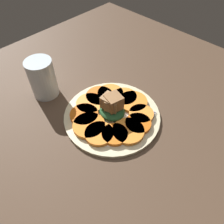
{
  "coord_description": "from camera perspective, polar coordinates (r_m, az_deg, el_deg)",
  "views": [
    {
      "loc": [
        -30.16,
        31.27,
        53.23
      ],
      "look_at": [
        0.0,
        0.0,
        4.1
      ],
      "focal_mm": 35.0,
      "sensor_mm": 36.0,
      "label": 1
    }
  ],
  "objects": [
    {
      "name": "carrot_slice_7",
      "position": [
        0.71,
        -3.26,
        4.14
      ],
      "size": [
        8.8,
        8.8,
        1.13
      ],
      "primitive_type": "cylinder",
      "color": "orange",
      "rests_on": "plate"
    },
    {
      "name": "carrot_slice_6",
      "position": [
        0.72,
        -0.42,
        4.81
      ],
      "size": [
        8.46,
        8.46,
        1.13
      ],
      "primitive_type": "cylinder",
      "color": "orange",
      "rests_on": "plate"
    },
    {
      "name": "carrot_slice_8",
      "position": [
        0.69,
        -5.78,
        2.2
      ],
      "size": [
        8.67,
        8.67,
        1.13
      ],
      "primitive_type": "cylinder",
      "color": "#F99539",
      "rests_on": "plate"
    },
    {
      "name": "center_pile",
      "position": [
        0.64,
        0.02,
        1.54
      ],
      "size": [
        7.96,
        7.16,
        7.07
      ],
      "color": "#235128",
      "rests_on": "plate"
    },
    {
      "name": "plate",
      "position": [
        0.67,
        0.0,
        -0.9
      ],
      "size": [
        29.24,
        29.24,
        1.05
      ],
      "color": "beige",
      "rests_on": "table_slab"
    },
    {
      "name": "carrot_slice_11",
      "position": [
        0.61,
        -3.37,
        -5.67
      ],
      "size": [
        8.17,
        8.17,
        1.13
      ],
      "primitive_type": "cylinder",
      "color": "orange",
      "rests_on": "plate"
    },
    {
      "name": "carrot_slice_5",
      "position": [
        0.71,
        3.3,
        3.95
      ],
      "size": [
        7.87,
        7.87,
        1.13
      ],
      "primitive_type": "cylinder",
      "color": "orange",
      "rests_on": "plate"
    },
    {
      "name": "carrot_slice_10",
      "position": [
        0.63,
        -6.04,
        -3.53
      ],
      "size": [
        9.39,
        9.39,
        1.13
      ],
      "primitive_type": "cylinder",
      "color": "orange",
      "rests_on": "plate"
    },
    {
      "name": "carrot_slice_3",
      "position": [
        0.66,
        7.65,
        -0.54
      ],
      "size": [
        7.46,
        7.46,
        1.13
      ],
      "primitive_type": "cylinder",
      "color": "orange",
      "rests_on": "plate"
    },
    {
      "name": "carrot_slice_9",
      "position": [
        0.66,
        -7.28,
        -0.72
      ],
      "size": [
        8.55,
        8.55,
        1.13
      ],
      "primitive_type": "cylinder",
      "color": "#D56013",
      "rests_on": "plate"
    },
    {
      "name": "carrot_slice_0",
      "position": [
        0.61,
        0.73,
        -5.86
      ],
      "size": [
        7.37,
        7.37,
        1.13
      ],
      "primitive_type": "cylinder",
      "color": "orange",
      "rests_on": "plate"
    },
    {
      "name": "carrot_slice_1",
      "position": [
        0.62,
        4.23,
        -4.98
      ],
      "size": [
        9.15,
        9.15,
        1.13
      ],
      "primitive_type": "cylinder",
      "color": "orange",
      "rests_on": "plate"
    },
    {
      "name": "carrot_slice_4",
      "position": [
        0.69,
        5.46,
        2.66
      ],
      "size": [
        9.12,
        9.12,
        1.13
      ],
      "primitive_type": "cylinder",
      "color": "orange",
      "rests_on": "plate"
    },
    {
      "name": "fork",
      "position": [
        0.68,
        4.34,
        1.49
      ],
      "size": [
        17.68,
        7.79,
        0.4
      ],
      "rotation": [
        0.0,
        0.0,
        0.35
      ],
      "color": "silver",
      "rests_on": "plate"
    },
    {
      "name": "table_slab",
      "position": [
        0.68,
        0.0,
        -1.73
      ],
      "size": [
        120.0,
        120.0,
        2.0
      ],
      "primitive_type": "cube",
      "color": "#4C3828",
      "rests_on": "ground"
    },
    {
      "name": "carrot_slice_2",
      "position": [
        0.64,
        6.81,
        -3.04
      ],
      "size": [
        7.59,
        7.59,
        1.13
      ],
      "primitive_type": "cylinder",
      "color": "#D66114",
      "rests_on": "plate"
    },
    {
      "name": "water_glass",
      "position": [
        0.74,
        -17.71,
        8.38
      ],
      "size": [
        8.39,
        8.39,
        12.85
      ],
      "color": "silver",
      "rests_on": "table_slab"
    }
  ]
}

